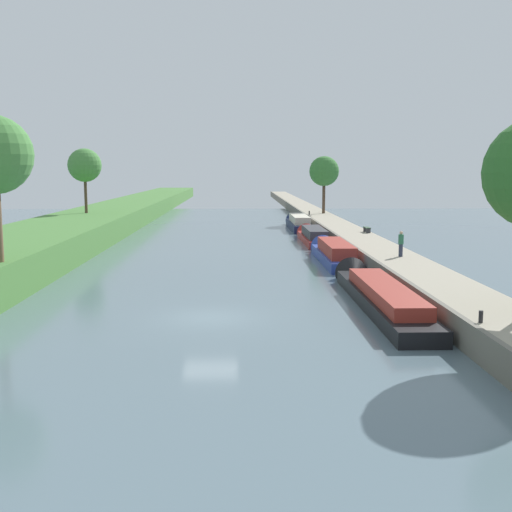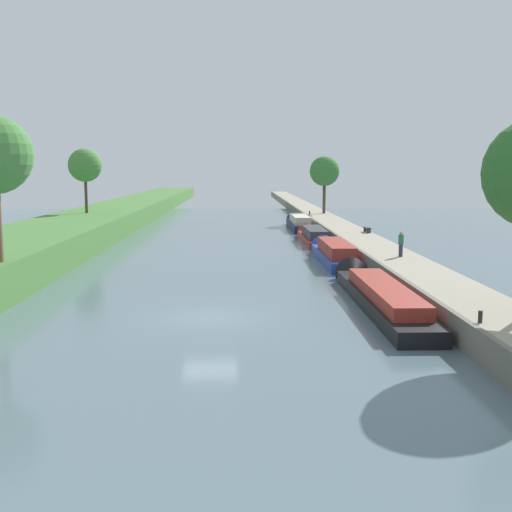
# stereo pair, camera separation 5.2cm
# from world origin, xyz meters

# --- Properties ---
(ground_plane) EXTENTS (160.00, 160.00, 0.00)m
(ground_plane) POSITION_xyz_m (0.00, 0.00, 0.00)
(ground_plane) COLOR slate
(right_towpath) EXTENTS (3.39, 260.00, 1.17)m
(right_towpath) POSITION_xyz_m (11.60, 0.00, 0.59)
(right_towpath) COLOR #9E937F
(right_towpath) RESTS_ON ground_plane
(stone_quay) EXTENTS (0.25, 260.00, 1.22)m
(stone_quay) POSITION_xyz_m (9.78, 0.00, 0.61)
(stone_quay) COLOR #6B665B
(stone_quay) RESTS_ON ground_plane
(narrowboat_black) EXTENTS (2.09, 15.59, 1.99)m
(narrowboat_black) POSITION_xyz_m (8.34, 2.59, 0.53)
(narrowboat_black) COLOR black
(narrowboat_black) RESTS_ON ground_plane
(narrowboat_blue) EXTENTS (2.10, 11.90, 2.22)m
(narrowboat_blue) POSITION_xyz_m (8.36, 17.50, 0.63)
(narrowboat_blue) COLOR #283D93
(narrowboat_blue) RESTS_ON ground_plane
(narrowboat_red) EXTENTS (2.01, 11.41, 2.08)m
(narrowboat_red) POSITION_xyz_m (8.34, 29.99, 0.56)
(narrowboat_red) COLOR maroon
(narrowboat_red) RESTS_ON ground_plane
(narrowboat_navy) EXTENTS (2.10, 12.47, 2.22)m
(narrowboat_navy) POSITION_xyz_m (8.29, 43.45, 0.66)
(narrowboat_navy) COLOR #141E42
(narrowboat_navy) RESTS_ON ground_plane
(tree_rightbank_midnear) EXTENTS (3.78, 3.78, 7.25)m
(tree_rightbank_midnear) POSITION_xyz_m (12.29, 51.40, 6.50)
(tree_rightbank_midnear) COLOR #4C3828
(tree_rightbank_midnear) RESTS_ON right_towpath
(tree_leftbank_downstream) EXTENTS (3.50, 3.50, 6.77)m
(tree_leftbank_downstream) POSITION_xyz_m (-14.75, 38.43, 7.16)
(tree_leftbank_downstream) COLOR #4C3828
(tree_leftbank_downstream) RESTS_ON left_grassy_bank
(person_walking) EXTENTS (0.34, 0.34, 1.66)m
(person_walking) POSITION_xyz_m (11.80, 11.52, 2.05)
(person_walking) COLOR #282D42
(person_walking) RESTS_ON right_towpath
(mooring_bollard_near) EXTENTS (0.16, 0.16, 0.45)m
(mooring_bollard_near) POSITION_xyz_m (10.21, -5.91, 1.40)
(mooring_bollard_near) COLOR black
(mooring_bollard_near) RESTS_ON right_towpath
(mooring_bollard_far) EXTENTS (0.16, 0.16, 0.45)m
(mooring_bollard_far) POSITION_xyz_m (10.21, 49.21, 1.40)
(mooring_bollard_far) COLOR black
(mooring_bollard_far) RESTS_ON right_towpath
(park_bench) EXTENTS (0.44, 1.50, 0.47)m
(park_bench) POSITION_xyz_m (12.84, 27.07, 1.52)
(park_bench) COLOR #333338
(park_bench) RESTS_ON right_towpath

